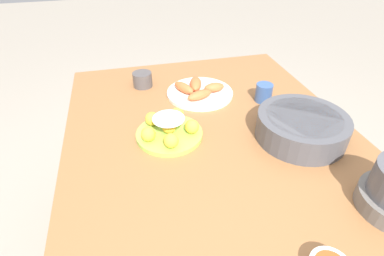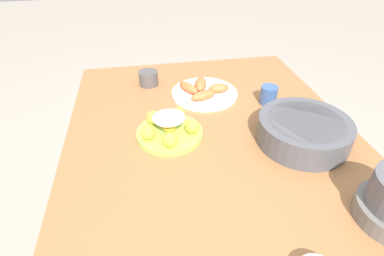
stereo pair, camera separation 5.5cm
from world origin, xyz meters
TOP-DOWN VIEW (x-y plane):
  - dining_table at (0.00, 0.00)m, footprint 1.37×1.04m
  - cake_plate at (-0.05, -0.15)m, footprint 0.24×0.24m
  - serving_bowl at (0.07, 0.29)m, footprint 0.31×0.31m
  - seafood_platter at (-0.32, 0.03)m, footprint 0.29×0.29m
  - cup_near at (-0.46, -0.20)m, footprint 0.09×0.09m
  - cup_far at (-0.20, 0.28)m, footprint 0.07×0.07m

SIDE VIEW (x-z plane):
  - dining_table at x=0.00m, z-range 0.29..1.05m
  - seafood_platter at x=-0.32m, z-range 0.75..0.81m
  - cake_plate at x=-0.05m, z-range 0.75..0.84m
  - cup_near at x=-0.46m, z-range 0.76..0.83m
  - cup_far at x=-0.20m, z-range 0.76..0.84m
  - serving_bowl at x=0.07m, z-range 0.77..0.86m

